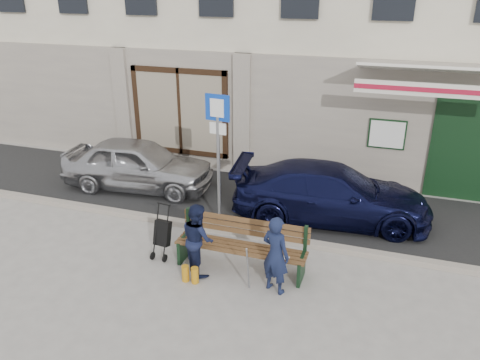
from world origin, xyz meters
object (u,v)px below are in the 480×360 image
at_px(parking_sign, 218,140).
at_px(woman, 198,239).
at_px(car_silver, 138,164).
at_px(stroller, 162,234).
at_px(bench, 238,246).
at_px(car_navy, 331,193).
at_px(man, 276,255).

xyz_separation_m(parking_sign, woman, (0.26, -1.76, -1.26)).
height_order(car_silver, stroller, car_silver).
height_order(woman, stroller, woman).
xyz_separation_m(car_silver, stroller, (2.05, -2.72, -0.18)).
relative_size(parking_sign, woman, 2.14).
bearing_deg(bench, car_silver, 142.99).
distance_m(bench, woman, 0.75).
relative_size(car_silver, car_navy, 0.88).
bearing_deg(parking_sign, bench, -50.80).
distance_m(car_silver, man, 5.35).
distance_m(car_navy, man, 2.97).
bearing_deg(parking_sign, man, -40.89).
distance_m(car_navy, woman, 3.40).
xyz_separation_m(man, stroller, (-2.30, 0.40, -0.24)).
bearing_deg(woman, man, -140.40).
height_order(car_silver, parking_sign, parking_sign).
bearing_deg(car_navy, parking_sign, 108.71).
distance_m(car_silver, woman, 4.16).
distance_m(car_navy, parking_sign, 2.77).
xyz_separation_m(bench, stroller, (-1.50, -0.04, 0.00)).
distance_m(car_silver, bench, 4.45).
xyz_separation_m(car_navy, stroller, (-2.79, -2.52, -0.16)).
bearing_deg(stroller, car_navy, 47.71).
bearing_deg(car_silver, stroller, -147.97).
bearing_deg(car_navy, stroller, 125.74).
height_order(bench, man, man).
relative_size(bench, man, 1.72).
bearing_deg(man, bench, -7.72).
xyz_separation_m(parking_sign, stroller, (-0.59, -1.49, -1.47)).
xyz_separation_m(car_navy, man, (-0.49, -2.93, 0.08)).
distance_m(parking_sign, stroller, 2.17).
xyz_separation_m(bench, woman, (-0.65, -0.30, 0.21)).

